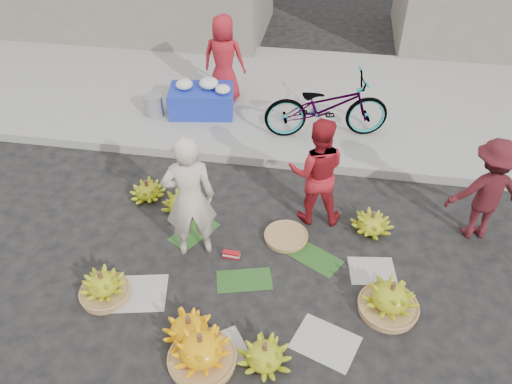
% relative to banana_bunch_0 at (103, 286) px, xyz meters
% --- Properties ---
extents(ground, '(80.00, 80.00, 0.00)m').
position_rel_banana_bunch_0_xyz_m(ground, '(1.63, 0.69, -0.16)').
color(ground, black).
rests_on(ground, ground).
extents(curb, '(40.00, 0.25, 0.15)m').
position_rel_banana_bunch_0_xyz_m(curb, '(1.63, 2.89, -0.09)').
color(curb, gray).
rests_on(curb, ground).
extents(sidewalk, '(40.00, 4.00, 0.12)m').
position_rel_banana_bunch_0_xyz_m(sidewalk, '(1.63, 4.99, -0.10)').
color(sidewalk, gray).
rests_on(sidewalk, ground).
extents(newspaper_scatter, '(3.20, 1.80, 0.00)m').
position_rel_banana_bunch_0_xyz_m(newspaper_scatter, '(1.63, -0.11, -0.16)').
color(newspaper_scatter, beige).
rests_on(newspaper_scatter, ground).
extents(banana_leaves, '(2.00, 1.00, 0.00)m').
position_rel_banana_bunch_0_xyz_m(banana_leaves, '(1.53, 0.89, -0.16)').
color(banana_leaves, '#1F4C19').
rests_on(banana_leaves, ground).
extents(banana_bunch_0, '(0.57, 0.57, 0.40)m').
position_rel_banana_bunch_0_xyz_m(banana_bunch_0, '(0.00, 0.00, 0.00)').
color(banana_bunch_0, '#A17443').
rests_on(banana_bunch_0, ground).
extents(banana_bunch_1, '(0.73, 0.73, 0.35)m').
position_rel_banana_bunch_0_xyz_m(banana_bunch_1, '(1.11, -0.39, -0.01)').
color(banana_bunch_1, '#FFB60C').
rests_on(banana_bunch_1, ground).
extents(banana_bunch_2, '(0.68, 0.68, 0.46)m').
position_rel_banana_bunch_0_xyz_m(banana_bunch_2, '(1.31, -0.65, 0.04)').
color(banana_bunch_2, '#A17443').
rests_on(banana_bunch_2, ground).
extents(banana_bunch_3, '(0.58, 0.58, 0.33)m').
position_rel_banana_bunch_0_xyz_m(banana_bunch_3, '(1.93, -0.55, -0.02)').
color(banana_bunch_3, '#889F16').
rests_on(banana_bunch_3, ground).
extents(banana_bunch_4, '(0.70, 0.70, 0.45)m').
position_rel_banana_bunch_0_xyz_m(banana_bunch_4, '(3.19, 0.33, 0.03)').
color(banana_bunch_4, '#A17443').
rests_on(banana_bunch_4, ground).
extents(banana_bunch_5, '(0.55, 0.55, 0.32)m').
position_rel_banana_bunch_0_xyz_m(banana_bunch_5, '(3.02, 1.60, -0.03)').
color(banana_bunch_5, '#889F16').
rests_on(banana_bunch_5, ground).
extents(banana_bunch_6, '(0.61, 0.61, 0.31)m').
position_rel_banana_bunch_0_xyz_m(banana_bunch_6, '(0.44, 1.60, -0.03)').
color(banana_bunch_6, '#889F16').
rests_on(banana_bunch_6, ground).
extents(banana_bunch_7, '(0.49, 0.49, 0.30)m').
position_rel_banana_bunch_0_xyz_m(banana_bunch_7, '(-0.10, 1.78, -0.04)').
color(banana_bunch_7, '#889F16').
rests_on(banana_bunch_7, ground).
extents(basket_spare, '(0.65, 0.65, 0.06)m').
position_rel_banana_bunch_0_xyz_m(basket_spare, '(1.93, 1.27, -0.13)').
color(basket_spare, '#A17443').
rests_on(basket_spare, ground).
extents(incense_stack, '(0.22, 0.08, 0.09)m').
position_rel_banana_bunch_0_xyz_m(incense_stack, '(1.31, 0.83, -0.11)').
color(incense_stack, '#B1121B').
rests_on(incense_stack, ground).
extents(vendor_cream, '(0.71, 0.58, 1.67)m').
position_rel_banana_bunch_0_xyz_m(vendor_cream, '(0.82, 0.89, 0.67)').
color(vendor_cream, beige).
rests_on(vendor_cream, ground).
extents(vendor_red, '(0.78, 0.63, 1.52)m').
position_rel_banana_bunch_0_xyz_m(vendor_red, '(2.24, 1.75, 0.59)').
color(vendor_red, red).
rests_on(vendor_red, ground).
extents(man_striped, '(1.01, 0.70, 1.42)m').
position_rel_banana_bunch_0_xyz_m(man_striped, '(4.33, 1.78, 0.55)').
color(man_striped, maroon).
rests_on(man_striped, ground).
extents(flower_table, '(1.17, 0.83, 0.63)m').
position_rel_banana_bunch_0_xyz_m(flower_table, '(0.14, 4.03, 0.21)').
color(flower_table, '#1A2BAA').
rests_on(flower_table, sidewalk).
extents(grey_bucket, '(0.32, 0.32, 0.36)m').
position_rel_banana_bunch_0_xyz_m(grey_bucket, '(-0.66, 3.81, 0.14)').
color(grey_bucket, gray).
rests_on(grey_bucket, sidewalk).
extents(flower_vendor, '(0.77, 0.52, 1.52)m').
position_rel_banana_bunch_0_xyz_m(flower_vendor, '(0.42, 4.60, 0.72)').
color(flower_vendor, red).
rests_on(flower_vendor, sidewalk).
extents(bicycle, '(1.08, 2.07, 1.04)m').
position_rel_banana_bunch_0_xyz_m(bicycle, '(2.27, 3.66, 0.47)').
color(bicycle, gray).
rests_on(bicycle, sidewalk).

